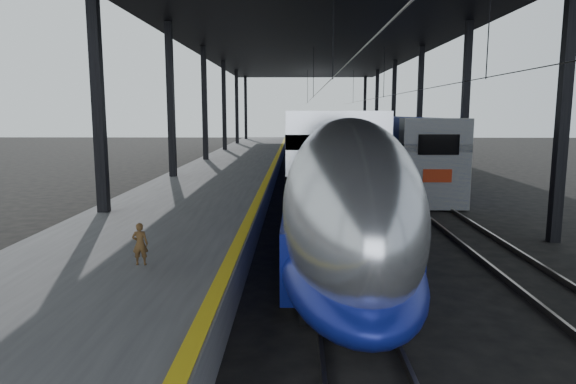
{
  "coord_description": "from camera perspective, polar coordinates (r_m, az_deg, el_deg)",
  "views": [
    {
      "loc": [
        0.82,
        -12.22,
        4.36
      ],
      "look_at": [
        0.56,
        3.04,
        2.0
      ],
      "focal_mm": 32.0,
      "sensor_mm": 36.0,
      "label": 1
    }
  ],
  "objects": [
    {
      "name": "canopy",
      "position": [
        32.58,
        2.99,
        17.17
      ],
      "size": [
        18.0,
        75.0,
        9.47
      ],
      "color": "black",
      "rests_on": "ground"
    },
    {
      "name": "platform",
      "position": [
        32.73,
        -6.63,
        1.96
      ],
      "size": [
        6.0,
        80.0,
        1.0
      ],
      "primitive_type": "cube",
      "color": "#4C4C4F",
      "rests_on": "ground"
    },
    {
      "name": "tgv_train",
      "position": [
        38.9,
        2.71,
        5.4
      ],
      "size": [
        3.08,
        65.2,
        4.41
      ],
      "color": "#B7B9BE",
      "rests_on": "ground"
    },
    {
      "name": "child",
      "position": [
        11.91,
        -16.11,
        -5.56
      ],
      "size": [
        0.36,
        0.25,
        0.96
      ],
      "primitive_type": "imported",
      "rotation": [
        0.0,
        0.0,
        3.21
      ],
      "color": "#53391B",
      "rests_on": "platform"
    },
    {
      "name": "yellow_strip",
      "position": [
        32.43,
        -1.73,
        2.85
      ],
      "size": [
        0.3,
        80.0,
        0.01
      ],
      "primitive_type": "cube",
      "color": "yellow",
      "rests_on": "platform"
    },
    {
      "name": "ground",
      "position": [
        13.0,
        -2.76,
        -10.82
      ],
      "size": [
        160.0,
        160.0,
        0.0
      ],
      "primitive_type": "plane",
      "color": "black",
      "rests_on": "ground"
    },
    {
      "name": "rails",
      "position": [
        32.71,
        7.42,
        1.2
      ],
      "size": [
        6.52,
        80.0,
        0.16
      ],
      "color": "slate",
      "rests_on": "ground"
    },
    {
      "name": "second_train",
      "position": [
        50.19,
        8.08,
        6.11
      ],
      "size": [
        2.99,
        56.05,
        4.12
      ],
      "color": "navy",
      "rests_on": "ground"
    }
  ]
}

